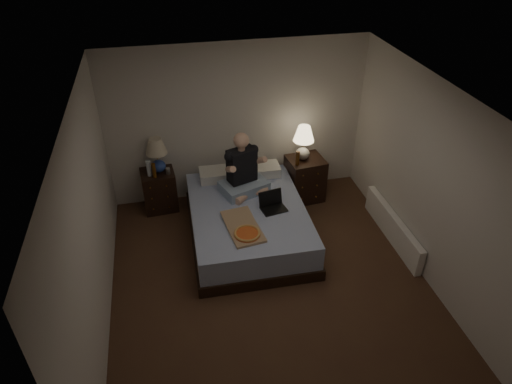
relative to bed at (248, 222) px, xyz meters
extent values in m
cube|color=brown|center=(0.09, -1.01, -0.26)|extent=(4.00, 4.50, 0.00)
cube|color=white|center=(0.09, -1.01, 2.24)|extent=(4.00, 4.50, 0.00)
cube|color=silver|center=(0.09, 1.24, 0.99)|extent=(4.00, 0.00, 2.50)
cube|color=silver|center=(0.09, -3.26, 0.99)|extent=(4.00, 0.00, 2.50)
cube|color=silver|center=(-1.91, -1.01, 0.99)|extent=(0.00, 4.50, 2.50)
cube|color=silver|center=(2.09, -1.01, 0.99)|extent=(0.00, 4.50, 2.50)
cube|color=#5D78BA|center=(0.00, 0.00, 0.00)|extent=(1.62, 2.14, 0.53)
cube|color=black|center=(-1.21, 1.02, 0.06)|extent=(0.53, 0.49, 0.65)
cube|color=black|center=(1.09, 0.81, 0.10)|extent=(0.60, 0.56, 0.72)
cylinder|color=silver|center=(-1.31, 0.95, 0.51)|extent=(0.07, 0.07, 0.25)
cylinder|color=#BCBCB6|center=(-1.04, 0.94, 0.44)|extent=(0.07, 0.07, 0.10)
cylinder|color=#5A320C|center=(-1.24, 0.89, 0.50)|extent=(0.06, 0.06, 0.23)
cylinder|color=#532D0B|center=(0.91, 0.68, 0.57)|extent=(0.06, 0.06, 0.23)
cube|color=white|center=(2.02, -0.48, -0.06)|extent=(0.10, 1.60, 0.40)
camera|label=1|loc=(-0.99, -5.09, 4.02)|focal=32.00mm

